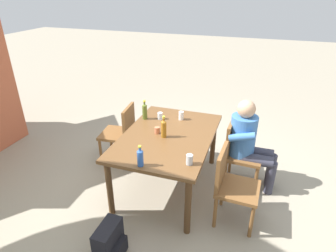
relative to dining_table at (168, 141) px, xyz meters
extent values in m
plane|color=gray|center=(0.00, 0.00, -0.67)|extent=(24.00, 24.00, 0.00)
cube|color=brown|center=(0.00, 0.00, 0.07)|extent=(1.56, 1.06, 0.04)
cylinder|color=#4C311A|center=(-0.70, -0.45, -0.31)|extent=(0.07, 0.07, 0.71)
cylinder|color=#4C311A|center=(0.70, -0.45, -0.31)|extent=(0.07, 0.07, 0.71)
cylinder|color=#4C311A|center=(-0.70, 0.45, -0.31)|extent=(0.07, 0.07, 0.71)
cylinder|color=#4C311A|center=(0.70, 0.45, -0.31)|extent=(0.07, 0.07, 0.71)
cube|color=brown|center=(0.35, -0.91, -0.24)|extent=(0.46, 0.46, 0.04)
cube|color=brown|center=(0.36, -0.71, -0.01)|extent=(0.42, 0.06, 0.42)
cylinder|color=brown|center=(0.15, -1.09, -0.46)|extent=(0.04, 0.04, 0.41)
cylinder|color=brown|center=(0.53, -1.11, -0.46)|extent=(0.04, 0.04, 0.41)
cylinder|color=brown|center=(0.17, -0.71, -0.46)|extent=(0.04, 0.04, 0.41)
cylinder|color=brown|center=(0.55, -0.73, -0.46)|extent=(0.04, 0.04, 0.41)
cube|color=brown|center=(0.35, 0.91, -0.24)|extent=(0.49, 0.49, 0.04)
cube|color=brown|center=(0.37, 0.71, -0.01)|extent=(0.42, 0.09, 0.42)
cylinder|color=brown|center=(0.52, 1.12, -0.46)|extent=(0.04, 0.04, 0.41)
cylinder|color=brown|center=(0.14, 1.08, -0.46)|extent=(0.04, 0.04, 0.41)
cylinder|color=brown|center=(0.56, 0.74, -0.46)|extent=(0.04, 0.04, 0.41)
cylinder|color=brown|center=(0.18, 0.70, -0.46)|extent=(0.04, 0.04, 0.41)
cube|color=brown|center=(-0.35, -0.91, -0.24)|extent=(0.46, 0.46, 0.04)
cube|color=brown|center=(-0.34, -0.71, -0.01)|extent=(0.42, 0.06, 0.42)
cylinder|color=brown|center=(-0.55, -1.09, -0.46)|extent=(0.04, 0.04, 0.41)
cylinder|color=brown|center=(-0.17, -1.11, -0.46)|extent=(0.04, 0.04, 0.41)
cylinder|color=brown|center=(-0.53, -0.71, -0.46)|extent=(0.04, 0.04, 0.41)
cylinder|color=brown|center=(-0.15, -0.73, -0.46)|extent=(0.04, 0.04, 0.41)
cylinder|color=#3D70B2|center=(0.35, -0.86, 0.04)|extent=(0.32, 0.32, 0.52)
sphere|color=tan|center=(0.35, -0.86, 0.40)|extent=(0.22, 0.22, 0.22)
cylinder|color=#383847|center=(0.26, -1.06, -0.22)|extent=(0.14, 0.40, 0.14)
cylinder|color=#383847|center=(0.26, -1.26, -0.44)|extent=(0.11, 0.11, 0.45)
cylinder|color=#3D70B2|center=(0.16, -0.86, 0.12)|extent=(0.09, 0.31, 0.16)
cylinder|color=#383847|center=(0.44, -1.06, -0.22)|extent=(0.14, 0.40, 0.14)
cylinder|color=#383847|center=(0.44, -1.26, -0.44)|extent=(0.11, 0.11, 0.45)
cylinder|color=#3D70B2|center=(0.54, -0.86, 0.12)|extent=(0.09, 0.31, 0.16)
cylinder|color=#996019|center=(-0.06, 0.03, 0.18)|extent=(0.06, 0.06, 0.20)
cone|color=#996019|center=(-0.06, 0.03, 0.30)|extent=(0.06, 0.06, 0.03)
cylinder|color=#996019|center=(-0.06, 0.03, 0.32)|extent=(0.03, 0.03, 0.03)
cylinder|color=yellow|center=(-0.06, 0.03, 0.35)|extent=(0.03, 0.03, 0.02)
cylinder|color=#2D56A3|center=(-0.71, 0.05, 0.17)|extent=(0.06, 0.06, 0.17)
cone|color=#2D56A3|center=(-0.71, 0.05, 0.26)|extent=(0.06, 0.06, 0.02)
cylinder|color=#2D56A3|center=(-0.71, 0.05, 0.29)|extent=(0.03, 0.03, 0.02)
cylinder|color=yellow|center=(-0.71, 0.05, 0.31)|extent=(0.03, 0.03, 0.02)
cylinder|color=#566623|center=(0.34, 0.44, 0.18)|extent=(0.06, 0.06, 0.19)
cone|color=#566623|center=(0.34, 0.44, 0.29)|extent=(0.06, 0.06, 0.03)
cylinder|color=#566623|center=(0.34, 0.44, 0.32)|extent=(0.03, 0.03, 0.03)
cylinder|color=yellow|center=(0.34, 0.44, 0.34)|extent=(0.03, 0.03, 0.02)
cylinder|color=#B2B7BC|center=(-0.52, -0.41, 0.14)|extent=(0.07, 0.07, 0.11)
cylinder|color=#BC6B47|center=(0.00, 0.14, 0.13)|extent=(0.07, 0.07, 0.08)
cylinder|color=silver|center=(0.39, 0.25, 0.13)|extent=(0.07, 0.07, 0.09)
cylinder|color=white|center=(0.47, -0.03, 0.14)|extent=(0.07, 0.07, 0.12)
cube|color=black|center=(-1.23, 0.18, -0.47)|extent=(0.33, 0.16, 0.38)
cube|color=black|center=(-1.23, 0.07, -0.54)|extent=(0.23, 0.06, 0.17)
cube|color=black|center=(1.19, 0.44, -0.43)|extent=(0.31, 0.17, 0.48)
cube|color=black|center=(1.19, 0.33, -0.51)|extent=(0.21, 0.06, 0.21)
camera|label=1|loc=(-2.90, -0.98, 1.74)|focal=30.62mm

